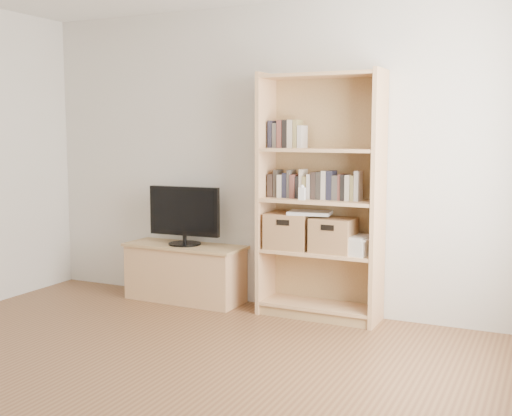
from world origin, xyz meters
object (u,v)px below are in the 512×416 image
Objects in this scene: tv_stand at (185,274)px; basket_left at (289,231)px; television at (184,216)px; laptop at (310,213)px; bookshelf at (320,197)px; baby_monitor at (302,194)px; basket_right at (333,235)px.

tv_stand is 2.97× the size of basket_left.
television reaches higher than laptop.
bookshelf reaches higher than laptop.
television is at bearing 178.00° from baby_monitor.
basket_left reaches higher than tv_stand.
bookshelf is 0.16m from baby_monitor.
basket_right is (0.12, -0.01, -0.31)m from bookshelf.
basket_left is at bearing 147.37° from baby_monitor.
baby_monitor is (-0.11, -0.11, 0.03)m from bookshelf.
bookshelf is 20.06× the size of baby_monitor.
television reaches higher than tv_stand.
laptop is (1.19, 0.02, 0.09)m from television.
baby_monitor is 0.28× the size of basket_left.
baby_monitor reaches higher than laptop.
bookshelf is 1.29m from television.
television is at bearing -178.22° from bookshelf.
basket_left is (-0.15, 0.11, -0.33)m from baby_monitor.
television is 1.98× the size of laptop.
bookshelf reaches higher than television.
television is 1.19m from laptop.
television is at bearing 0.00° from tv_stand.
basket_right is (0.24, 0.10, -0.33)m from baby_monitor.
basket_left is 1.04× the size of laptop.
basket_left is (1.01, 0.02, -0.07)m from television.
bookshelf reaches higher than tv_stand.
basket_left is at bearing -1.62° from television.
tv_stand is 3.10× the size of laptop.
bookshelf reaches higher than basket_left.
television is at bearing 179.01° from basket_left.
tv_stand is 3.17× the size of basket_right.
baby_monitor is 0.30× the size of basket_right.
tv_stand is at bearing 178.00° from baby_monitor.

